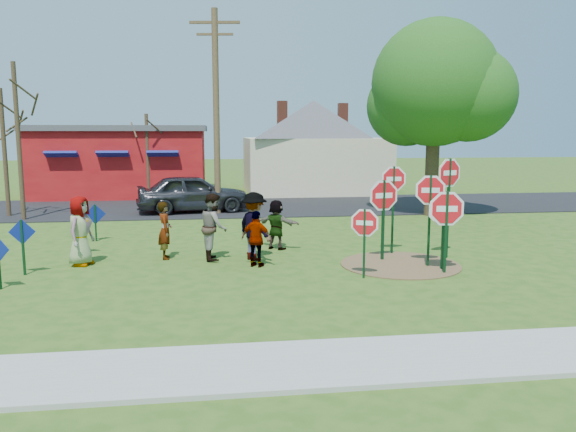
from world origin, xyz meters
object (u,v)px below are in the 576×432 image
stop_sign_b (393,187)px  suv (193,193)px  stop_sign_d (449,182)px  utility_pole (216,108)px  stop_sign_c (430,200)px  person_b (165,230)px  person_a (80,231)px  stop_sign_a (365,228)px  leafy_tree (438,90)px

stop_sign_b → suv: (-6.07, 9.47, -1.09)m
stop_sign_d → utility_pole: utility_pole is taller
stop_sign_d → stop_sign_c: bearing=-154.9°
person_b → utility_pole: 9.59m
stop_sign_c → utility_pole: 12.21m
stop_sign_c → person_a: 9.31m
stop_sign_a → stop_sign_b: bearing=83.2°
person_a → leafy_tree: bearing=-41.6°
utility_pole → leafy_tree: (9.20, -1.62, 0.72)m
stop_sign_a → leafy_tree: leafy_tree is taller
utility_pole → person_a: bearing=-112.1°
stop_sign_a → person_a: size_ratio=0.98×
person_a → person_b: size_ratio=1.15×
stop_sign_d → suv: size_ratio=0.61×
stop_sign_a → person_b: stop_sign_a is taller
utility_pole → leafy_tree: utility_pole is taller
stop_sign_a → person_a: bearing=-173.6°
stop_sign_a → leafy_tree: bearing=84.0°
utility_pole → leafy_tree: 9.37m
person_a → person_b: 2.23m
stop_sign_d → suv: (-7.46, 10.14, -1.28)m
person_b → suv: bearing=-9.8°
stop_sign_d → utility_pole: (-6.37, 9.59, 2.40)m
utility_pole → person_b: bearing=-100.1°
suv → utility_pole: utility_pole is taller
suv → person_b: bearing=168.1°
suv → stop_sign_a: bearing=-168.4°
stop_sign_c → suv: size_ratio=0.53×
stop_sign_b → leafy_tree: bearing=62.0°
person_a → person_b: bearing=-59.2°
stop_sign_d → utility_pole: bearing=102.0°
stop_sign_a → stop_sign_d: size_ratio=0.62×
stop_sign_b → stop_sign_a: bearing=-119.0°
leafy_tree → stop_sign_b: bearing=-120.0°
leafy_tree → stop_sign_c: bearing=-112.8°
utility_pole → stop_sign_a: bearing=-73.3°
stop_sign_a → suv: bearing=134.9°
stop_sign_b → stop_sign_c: (0.45, -1.66, -0.17)m
stop_sign_b → person_b: size_ratio=1.67×
person_a → leafy_tree: (12.92, 7.56, 4.34)m
utility_pole → suv: bearing=153.1°
stop_sign_b → person_b: (-6.54, 0.23, -1.15)m
stop_sign_c → stop_sign_b: bearing=116.4°
stop_sign_a → stop_sign_b: (1.54, 2.57, 0.73)m
stop_sign_d → utility_pole: size_ratio=0.34×
suv → utility_pole: bearing=-125.8°
person_a → stop_sign_b: bearing=-70.2°
suv → person_a: bearing=155.9°
stop_sign_a → stop_sign_d: bearing=57.2°
stop_sign_a → utility_pole: utility_pole is taller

